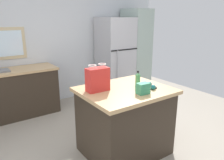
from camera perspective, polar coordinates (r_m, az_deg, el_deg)
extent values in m
plane|color=#9E9384|center=(3.38, 3.82, -16.78)|extent=(6.22, 6.22, 0.00)
cube|color=silver|center=(4.97, -13.79, 10.31)|extent=(5.18, 0.10, 2.74)
cube|color=#CCB78C|center=(4.65, -25.72, 8.56)|extent=(0.68, 0.04, 0.60)
cube|color=white|center=(4.63, -25.68, 8.54)|extent=(0.56, 0.02, 0.48)
cube|color=#33281E|center=(3.06, 3.28, -11.02)|extent=(1.06, 0.88, 0.88)
cube|color=tan|center=(2.88, 3.42, -2.77)|extent=(1.14, 0.96, 0.05)
cube|color=#B7B7BC|center=(5.23, 0.81, 5.97)|extent=(0.74, 0.71, 1.82)
cube|color=black|center=(4.91, 3.29, 7.87)|extent=(0.72, 0.01, 0.02)
cylinder|color=#B7B7BC|center=(4.85, 1.50, 2.95)|extent=(0.02, 0.02, 0.82)
cube|color=#9EB2A8|center=(5.61, 6.22, 7.59)|extent=(0.51, 0.67, 2.02)
cube|color=#33281E|center=(4.52, -24.05, -3.43)|extent=(1.54, 0.60, 0.86)
cube|color=tan|center=(4.40, -24.72, 2.13)|extent=(1.58, 0.64, 0.04)
cube|color=red|center=(2.76, -3.77, 0.13)|extent=(0.29, 0.15, 0.30)
torus|color=white|center=(2.67, -5.14, 3.78)|extent=(0.10, 0.10, 0.01)
torus|color=white|center=(2.75, -2.57, 4.16)|extent=(0.10, 0.10, 0.01)
cube|color=#388E66|center=(2.69, 8.08, -2.19)|extent=(0.16, 0.11, 0.14)
cylinder|color=#4C9956|center=(2.94, 6.70, -0.22)|extent=(0.07, 0.07, 0.17)
cone|color=#4C9956|center=(2.91, 6.77, 1.68)|extent=(0.06, 0.06, 0.03)
cylinder|color=black|center=(2.90, 6.79, 2.21)|extent=(0.03, 0.03, 0.02)
torus|color=black|center=(2.95, 10.18, -1.92)|extent=(0.20, 0.20, 0.01)
sphere|color=#19666B|center=(2.88, 10.70, -1.85)|extent=(0.06, 0.06, 0.06)
sphere|color=#19666B|center=(3.00, 9.72, -1.07)|extent=(0.06, 0.06, 0.06)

